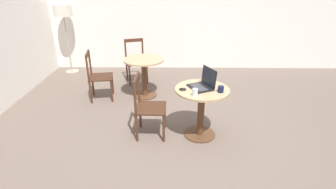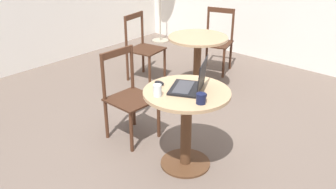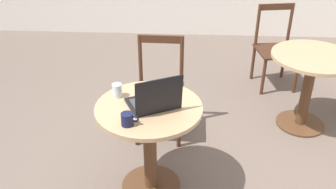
# 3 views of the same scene
# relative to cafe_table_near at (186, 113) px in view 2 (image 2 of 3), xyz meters

# --- Properties ---
(ground_plane) EXTENTS (16.00, 16.00, 0.00)m
(ground_plane) POSITION_rel_cafe_table_near_xyz_m (-0.08, 0.13, -0.53)
(ground_plane) COLOR #66564C
(cafe_table_near) EXTENTS (0.75, 0.75, 0.75)m
(cafe_table_near) POSITION_rel_cafe_table_near_xyz_m (0.00, 0.00, 0.00)
(cafe_table_near) COLOR #51331E
(cafe_table_near) RESTS_ON ground_plane
(cafe_table_mid) EXTENTS (0.75, 0.75, 0.75)m
(cafe_table_mid) POSITION_rel_cafe_table_near_xyz_m (1.39, 0.94, 0.00)
(cafe_table_mid) COLOR #51331E
(cafe_table_mid) RESTS_ON ground_plane
(chair_near_back) EXTENTS (0.44, 0.44, 0.92)m
(chair_near_back) POSITION_rel_cafe_table_near_xyz_m (0.01, 0.76, -0.08)
(chair_near_back) COLOR #472819
(chair_near_back) RESTS_ON ground_plane
(chair_mid_back) EXTENTS (0.49, 0.49, 0.92)m
(chair_mid_back) POSITION_rel_cafe_table_near_xyz_m (1.25, 1.79, -0.08)
(chair_mid_back) COLOR #472819
(chair_mid_back) RESTS_ON ground_plane
(chair_mid_right) EXTENTS (0.54, 0.54, 0.92)m
(chair_mid_right) POSITION_rel_cafe_table_near_xyz_m (2.19, 1.20, -0.08)
(chair_mid_right) COLOR #472819
(chair_mid_right) RESTS_ON ground_plane
(laptop) EXTENTS (0.42, 0.40, 0.27)m
(laptop) POSITION_rel_cafe_table_near_xyz_m (0.04, -0.01, 0.27)
(laptop) COLOR black
(laptop) RESTS_ON cafe_table_near
(mouse) EXTENTS (0.06, 0.10, 0.03)m
(mouse) POSITION_rel_cafe_table_near_xyz_m (-0.05, 0.27, 0.23)
(mouse) COLOR black
(mouse) RESTS_ON cafe_table_near
(mug) EXTENTS (0.12, 0.08, 0.09)m
(mug) POSITION_rel_cafe_table_near_xyz_m (-0.11, -0.23, 0.26)
(mug) COLOR #141938
(mug) RESTS_ON cafe_table_near
(drinking_glass) EXTENTS (0.07, 0.07, 0.10)m
(drinking_glass) POSITION_rel_cafe_table_near_xyz_m (-0.24, 0.12, 0.26)
(drinking_glass) COLOR silver
(drinking_glass) RESTS_ON cafe_table_near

